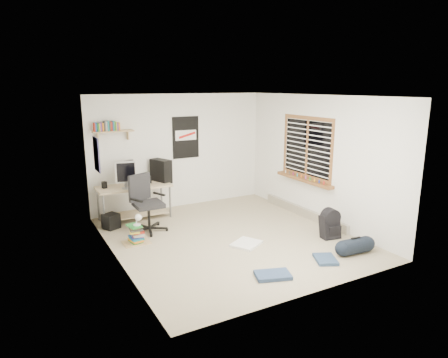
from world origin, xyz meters
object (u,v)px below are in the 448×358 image
backpack (330,227)px  book_stack (136,235)px  desk (135,201)px  duffel_bag (355,245)px  office_chair (148,206)px

backpack → book_stack: size_ratio=0.95×
desk → duffel_bag: size_ratio=2.88×
desk → book_stack: size_ratio=3.18×
office_chair → book_stack: office_chair is taller
desk → duffel_bag: desk is taller
desk → book_stack: desk is taller
backpack → book_stack: 3.43m
desk → backpack: size_ratio=3.34×
duffel_bag → book_stack: 3.68m
duffel_bag → book_stack: bearing=148.6°
office_chair → backpack: bearing=-57.5°
duffel_bag → desk: bearing=131.6°
office_chair → duffel_bag: 3.70m
backpack → book_stack: bearing=164.0°
duffel_bag → backpack: bearing=83.8°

